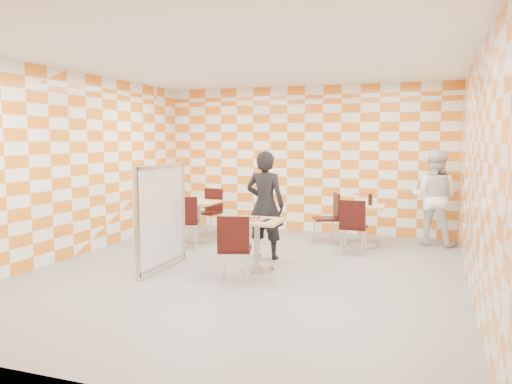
% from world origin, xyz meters
% --- Properties ---
extents(room_shell, '(7.00, 7.00, 7.00)m').
position_xyz_m(room_shell, '(0.00, 0.54, 1.50)').
color(room_shell, gray).
rests_on(room_shell, ground).
extents(main_table, '(0.70, 0.70, 0.75)m').
position_xyz_m(main_table, '(0.13, 0.16, 0.51)').
color(main_table, tan).
rests_on(main_table, ground).
extents(second_table, '(0.70, 0.70, 0.75)m').
position_xyz_m(second_table, '(1.38, 2.35, 0.51)').
color(second_table, tan).
rests_on(second_table, ground).
extents(empty_table, '(0.70, 0.70, 0.75)m').
position_xyz_m(empty_table, '(-1.62, 1.83, 0.51)').
color(empty_table, tan).
rests_on(empty_table, ground).
extents(chair_main_front, '(0.52, 0.53, 0.92)m').
position_xyz_m(chair_main_front, '(0.08, -0.60, 0.54)').
color(chair_main_front, black).
rests_on(chair_main_front, ground).
extents(chair_second_front, '(0.42, 0.43, 0.92)m').
position_xyz_m(chair_second_front, '(1.30, 1.61, 0.54)').
color(chair_second_front, black).
rests_on(chair_second_front, ground).
extents(chair_second_side, '(0.56, 0.55, 0.92)m').
position_xyz_m(chair_second_side, '(0.76, 2.47, 0.54)').
color(chair_second_side, black).
rests_on(chair_second_side, ground).
extents(chair_empty_near, '(0.55, 0.55, 0.92)m').
position_xyz_m(chair_empty_near, '(-1.53, 1.15, 0.54)').
color(chair_empty_near, black).
rests_on(chair_empty_near, ground).
extents(chair_empty_far, '(0.48, 0.49, 0.92)m').
position_xyz_m(chair_empty_far, '(-1.67, 2.49, 0.54)').
color(chair_empty_far, black).
rests_on(chair_empty_far, ground).
extents(partition, '(0.08, 1.38, 1.55)m').
position_xyz_m(partition, '(-1.21, -0.24, 0.79)').
color(partition, white).
rests_on(partition, ground).
extents(man_dark, '(0.64, 0.43, 1.73)m').
position_xyz_m(man_dark, '(-0.00, 0.93, 0.87)').
color(man_dark, black).
rests_on(man_dark, ground).
extents(man_white, '(0.96, 0.82, 1.73)m').
position_xyz_m(man_white, '(2.55, 2.94, 0.87)').
color(man_white, white).
rests_on(man_white, ground).
extents(pizza_on_foil, '(0.40, 0.40, 0.04)m').
position_xyz_m(pizza_on_foil, '(0.13, 0.14, 0.77)').
color(pizza_on_foil, silver).
rests_on(pizza_on_foil, main_table).
extents(sport_bottle, '(0.06, 0.06, 0.20)m').
position_xyz_m(sport_bottle, '(1.24, 2.41, 0.84)').
color(sport_bottle, white).
rests_on(sport_bottle, second_table).
extents(soda_bottle, '(0.07, 0.07, 0.23)m').
position_xyz_m(soda_bottle, '(1.49, 2.35, 0.85)').
color(soda_bottle, black).
rests_on(soda_bottle, second_table).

